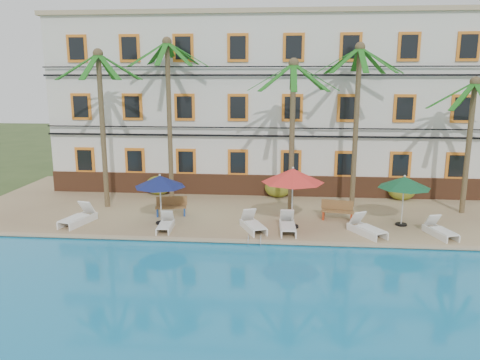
# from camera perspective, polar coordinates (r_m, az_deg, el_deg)

# --- Properties ---
(ground) EXTENTS (100.00, 100.00, 0.00)m
(ground) POSITION_cam_1_polar(r_m,az_deg,el_deg) (20.31, 2.17, -7.39)
(ground) COLOR #384C23
(ground) RESTS_ON ground
(pool_deck) EXTENTS (30.00, 12.00, 0.25)m
(pool_deck) POSITION_cam_1_polar(r_m,az_deg,el_deg) (25.03, 2.77, -3.26)
(pool_deck) COLOR tan
(pool_deck) RESTS_ON ground
(swimming_pool) EXTENTS (26.00, 12.00, 0.20)m
(swimming_pool) POSITION_cam_1_polar(r_m,az_deg,el_deg) (13.88, 0.62, -16.77)
(swimming_pool) COLOR #1881B8
(swimming_pool) RESTS_ON ground
(pool_coping) EXTENTS (30.00, 0.35, 0.06)m
(pool_coping) POSITION_cam_1_polar(r_m,az_deg,el_deg) (19.37, 2.04, -7.51)
(pool_coping) COLOR tan
(pool_coping) RESTS_ON pool_deck
(hotel_building) EXTENTS (25.40, 6.44, 10.22)m
(hotel_building) POSITION_cam_1_polar(r_m,az_deg,el_deg) (29.13, 3.29, 9.41)
(hotel_building) COLOR silver
(hotel_building) RESTS_ON pool_deck
(palm_a) EXTENTS (4.33, 4.33, 8.03)m
(palm_a) POSITION_cam_1_polar(r_m,az_deg,el_deg) (24.73, -16.55, 8.47)
(palm_a) COLOR brown
(palm_a) RESTS_ON pool_deck
(palm_b) EXTENTS (4.33, 4.33, 8.70)m
(palm_b) POSITION_cam_1_polar(r_m,az_deg,el_deg) (25.56, -8.68, 9.81)
(palm_b) COLOR brown
(palm_b) RESTS_ON pool_deck
(palm_c) EXTENTS (4.33, 4.33, 7.53)m
(palm_c) POSITION_cam_1_polar(r_m,az_deg,el_deg) (22.74, 6.42, 7.88)
(palm_c) COLOR brown
(palm_c) RESTS_ON pool_deck
(palm_d) EXTENTS (4.33, 4.33, 8.33)m
(palm_d) POSITION_cam_1_polar(r_m,az_deg,el_deg) (24.50, 14.09, 8.99)
(palm_d) COLOR brown
(palm_d) RESTS_ON pool_deck
(palm_e) EXTENTS (4.33, 4.33, 6.68)m
(palm_e) POSITION_cam_1_polar(r_m,az_deg,el_deg) (25.22, 26.30, 5.97)
(palm_e) COLOR brown
(palm_e) RESTS_ON pool_deck
(shrub_left) EXTENTS (1.50, 0.90, 1.10)m
(shrub_left) POSITION_cam_1_polar(r_m,az_deg,el_deg) (27.31, -9.92, -0.65)
(shrub_left) COLOR #31611B
(shrub_left) RESTS_ON pool_deck
(shrub_mid) EXTENTS (1.50, 0.90, 1.10)m
(shrub_mid) POSITION_cam_1_polar(r_m,az_deg,el_deg) (26.40, 4.66, -0.96)
(shrub_mid) COLOR #31611B
(shrub_mid) RESTS_ON pool_deck
(shrub_right) EXTENTS (1.50, 0.90, 1.10)m
(shrub_right) POSITION_cam_1_polar(r_m,az_deg,el_deg) (27.23, 19.14, -1.20)
(shrub_right) COLOR #31611B
(shrub_right) RESTS_ON pool_deck
(umbrella_blue) EXTENTS (2.34, 2.34, 2.35)m
(umbrella_blue) POSITION_cam_1_polar(r_m,az_deg,el_deg) (21.54, -9.73, -0.18)
(umbrella_blue) COLOR black
(umbrella_blue) RESTS_ON pool_deck
(umbrella_red) EXTENTS (2.79, 2.79, 2.78)m
(umbrella_red) POSITION_cam_1_polar(r_m,az_deg,el_deg) (20.75, 6.46, 0.52)
(umbrella_red) COLOR black
(umbrella_red) RESTS_ON pool_deck
(umbrella_green) EXTENTS (2.35, 2.35, 2.35)m
(umbrella_green) POSITION_cam_1_polar(r_m,az_deg,el_deg) (22.26, 19.39, -0.30)
(umbrella_green) COLOR black
(umbrella_green) RESTS_ON pool_deck
(lounger_a) EXTENTS (1.20, 2.14, 0.96)m
(lounger_a) POSITION_cam_1_polar(r_m,az_deg,el_deg) (22.90, -19.10, -4.31)
(lounger_a) COLOR white
(lounger_a) RESTS_ON pool_deck
(lounger_b) EXTENTS (0.68, 1.66, 0.77)m
(lounger_b) POSITION_cam_1_polar(r_m,az_deg,el_deg) (21.11, -9.05, -5.33)
(lounger_b) COLOR white
(lounger_b) RESTS_ON pool_deck
(lounger_c) EXTENTS (1.35, 1.97, 0.88)m
(lounger_c) POSITION_cam_1_polar(r_m,az_deg,el_deg) (20.75, 1.58, -5.39)
(lounger_c) COLOR white
(lounger_c) RESTS_ON pool_deck
(lounger_d) EXTENTS (0.74, 1.89, 0.88)m
(lounger_d) POSITION_cam_1_polar(r_m,az_deg,el_deg) (20.69, 5.82, -5.50)
(lounger_d) COLOR white
(lounger_d) RESTS_ON pool_deck
(lounger_e) EXTENTS (1.56, 1.98, 0.90)m
(lounger_e) POSITION_cam_1_polar(r_m,az_deg,el_deg) (20.93, 15.16, -5.66)
(lounger_e) COLOR white
(lounger_e) RESTS_ON pool_deck
(lounger_f) EXTENTS (1.12, 1.87, 0.83)m
(lounger_f) POSITION_cam_1_polar(r_m,az_deg,el_deg) (21.75, 23.19, -5.62)
(lounger_f) COLOR white
(lounger_f) RESTS_ON pool_deck
(bench_left) EXTENTS (1.57, 0.77, 0.93)m
(bench_left) POSITION_cam_1_polar(r_m,az_deg,el_deg) (23.17, -8.42, -3.15)
(bench_left) COLOR olive
(bench_left) RESTS_ON pool_deck
(bench_right) EXTENTS (1.56, 0.73, 0.93)m
(bench_right) POSITION_cam_1_polar(r_m,az_deg,el_deg) (22.68, 11.82, -3.62)
(bench_right) COLOR olive
(bench_right) RESTS_ON pool_deck
(pool_ladder) EXTENTS (0.54, 0.74, 0.74)m
(pool_ladder) POSITION_cam_1_polar(r_m,az_deg,el_deg) (19.29, 1.80, -7.69)
(pool_ladder) COLOR silver
(pool_ladder) RESTS_ON ground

